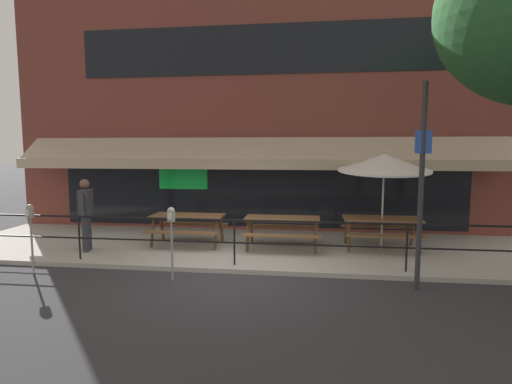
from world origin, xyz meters
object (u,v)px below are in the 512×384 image
at_px(patio_umbrella_right, 384,163).
at_px(pedestrian_walking, 86,211).
at_px(street_sign_pole, 421,185).
at_px(parking_meter_far, 171,221).
at_px(picnic_table_centre, 282,224).
at_px(parking_meter_near, 30,218).
at_px(picnic_table_left, 188,221).
at_px(picnic_table_right, 382,224).

bearing_deg(patio_umbrella_right, pedestrian_walking, -171.58).
bearing_deg(street_sign_pole, patio_umbrella_right, 94.28).
xyz_separation_m(parking_meter_far, street_sign_pole, (4.53, 0.07, 0.74)).
bearing_deg(picnic_table_centre, street_sign_pole, -41.44).
distance_m(parking_meter_near, street_sign_pole, 7.49).
bearing_deg(patio_umbrella_right, picnic_table_left, -178.07).
relative_size(picnic_table_left, picnic_table_right, 1.00).
xyz_separation_m(picnic_table_right, pedestrian_walking, (-6.97, -1.07, 0.35)).
height_order(picnic_table_centre, pedestrian_walking, pedestrian_walking).
xyz_separation_m(parking_meter_near, street_sign_pole, (7.45, 0.04, 0.74)).
xyz_separation_m(picnic_table_right, patio_umbrella_right, (0.00, -0.04, 1.47)).
distance_m(parking_meter_far, street_sign_pole, 4.59).
bearing_deg(pedestrian_walking, parking_meter_far, -30.15).
bearing_deg(picnic_table_right, street_sign_pole, -85.78).
height_order(picnic_table_left, patio_umbrella_right, patio_umbrella_right).
bearing_deg(pedestrian_walking, picnic_table_right, 8.73).
bearing_deg(picnic_table_centre, parking_meter_near, -154.71).
distance_m(picnic_table_right, parking_meter_near, 7.72).
bearing_deg(picnic_table_centre, picnic_table_right, 6.18).
relative_size(picnic_table_left, parking_meter_far, 1.27).
height_order(picnic_table_centre, parking_meter_near, parking_meter_near).
distance_m(picnic_table_left, patio_umbrella_right, 4.99).
bearing_deg(pedestrian_walking, picnic_table_centre, 10.04).
relative_size(patio_umbrella_right, parking_meter_near, 1.68).
relative_size(parking_meter_far, street_sign_pole, 0.39).
bearing_deg(picnic_table_centre, parking_meter_far, -129.96).
bearing_deg(street_sign_pole, picnic_table_left, 154.84).
height_order(parking_meter_far, street_sign_pole, street_sign_pole).
height_order(picnic_table_right, patio_umbrella_right, patio_umbrella_right).
bearing_deg(parking_meter_far, picnic_table_centre, 50.04).
xyz_separation_m(picnic_table_centre, picnic_table_right, (2.38, 0.26, 0.00)).
distance_m(picnic_table_centre, picnic_table_right, 2.40).
height_order(patio_umbrella_right, street_sign_pole, street_sign_pole).
relative_size(patio_umbrella_right, pedestrian_walking, 1.39).
distance_m(picnic_table_centre, pedestrian_walking, 4.67).
bearing_deg(patio_umbrella_right, picnic_table_right, 90.00).
relative_size(picnic_table_centre, street_sign_pole, 0.49).
bearing_deg(picnic_table_right, parking_meter_far, -149.12).
height_order(picnic_table_right, parking_meter_near, parking_meter_near).
xyz_separation_m(picnic_table_centre, patio_umbrella_right, (2.38, 0.22, 1.47)).
height_order(pedestrian_walking, street_sign_pole, street_sign_pole).
relative_size(picnic_table_left, street_sign_pole, 0.49).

